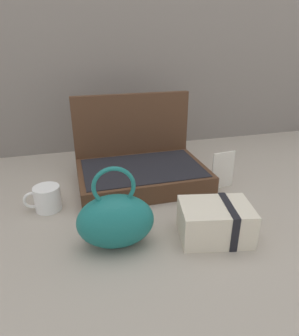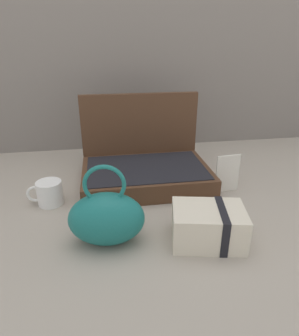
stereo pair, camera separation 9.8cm
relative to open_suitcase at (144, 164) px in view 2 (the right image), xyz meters
name	(u,v)px [view 2 (the right image)]	position (x,y,z in m)	size (l,w,h in m)	color
ground_plane	(146,198)	(-0.02, -0.15, -0.07)	(6.00, 6.00, 0.00)	#9E9384
open_suitcase	(144,164)	(0.00, 0.00, 0.00)	(0.47, 0.33, 0.32)	#4C301E
teal_pouch_handbag	(107,218)	(-0.16, -0.37, 0.01)	(0.22, 0.14, 0.23)	#196B66
cream_toiletry_bag	(209,225)	(0.12, -0.41, -0.02)	(0.22, 0.17, 0.10)	beige
coffee_mug	(49,193)	(-0.34, -0.13, -0.03)	(0.12, 0.08, 0.08)	white
info_card_left	(227,173)	(0.28, -0.14, 0.00)	(0.09, 0.01, 0.14)	silver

